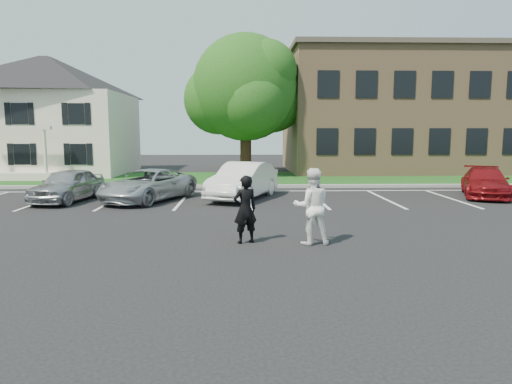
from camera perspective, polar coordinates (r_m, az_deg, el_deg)
The scene contains 13 objects.
ground_plane at distance 11.00m, azimuth 0.16°, elevation -7.16°, with size 90.00×90.00×0.00m, color black.
curb at distance 22.80m, azimuth -0.85°, elevation 0.71°, with size 40.00×0.30×0.15m, color gray.
grass_strip at distance 26.78m, azimuth -0.98°, elevation 1.66°, with size 44.00×8.00×0.08m, color #194518.
stall_lines at distance 19.86m, azimuth 3.34°, elevation -0.52°, with size 34.00×5.36×0.01m.
house at distance 33.13m, azimuth -24.48°, elevation 8.69°, with size 10.30×9.22×7.60m.
office_building at distance 35.67m, azimuth 22.28°, elevation 9.20°, with size 22.40×10.40×8.30m.
tree at distance 29.20m, azimuth -1.14°, elevation 12.58°, with size 7.80×7.20×8.80m.
man_black_suit at distance 11.43m, azimuth -1.37°, elevation -2.19°, with size 0.63×0.41×1.72m, color black.
man_white_shirt at distance 11.38m, azimuth 6.97°, elevation -1.81°, with size 0.93×0.72×1.91m, color white.
car_silver_west at distance 19.81m, azimuth -22.46°, elevation 0.81°, with size 1.57×3.90×1.33m, color #A8A8AD.
car_silver_minivan at distance 18.98m, azimuth -13.35°, elevation 0.84°, with size 2.12×4.59×1.28m, color #B1B4B9.
car_white_sedan at distance 19.10m, azimuth -1.60°, elevation 1.44°, with size 1.60×4.60×1.52m, color silver.
car_red_compact at distance 22.07m, azimuth 26.72°, elevation 1.10°, with size 1.74×4.27×1.24m, color maroon.
Camera 1 is at (-0.36, -10.63, 2.80)m, focal length 32.00 mm.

